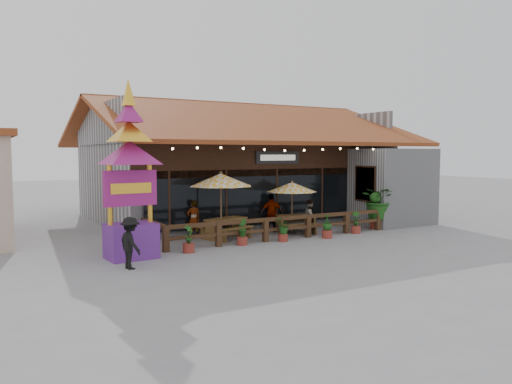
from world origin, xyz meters
TOP-DOWN VIEW (x-y plane):
  - ground at (0.00, 0.00)m, footprint 100.00×100.00m
  - restaurant_building at (0.26, 6.61)m, footprint 15.50×14.73m
  - patio_railing at (-2.25, -0.27)m, footprint 10.00×2.60m
  - umbrella_left at (-3.80, 0.70)m, footprint 2.75×2.75m
  - umbrella_right at (-0.48, 0.68)m, footprint 2.56×2.56m
  - picnic_table_left at (-3.49, 0.90)m, footprint 2.08×1.93m
  - picnic_table_right at (-0.31, 0.61)m, footprint 1.95×1.80m
  - thai_sign_tower at (-7.82, -0.92)m, footprint 2.43×2.43m
  - tropical_plant at (3.53, -0.18)m, footprint 2.11×2.14m
  - diner_a at (-4.56, 1.64)m, footprint 0.57×0.38m
  - diner_b at (0.09, 0.13)m, footprint 0.89×0.87m
  - diner_c at (-0.98, 1.49)m, footprint 1.04×0.79m
  - pedestrian at (-8.26, -2.38)m, footprint 0.74×1.08m
  - planter_a at (-5.86, -0.97)m, footprint 0.41×0.40m
  - planter_b at (-3.61, -0.66)m, footprint 0.39×0.39m
  - planter_c at (-1.89, -0.79)m, footprint 0.61×0.55m
  - planter_d at (0.04, -1.06)m, footprint 0.53×0.53m
  - planter_e at (1.84, -0.72)m, footprint 0.41×0.40m

SIDE VIEW (x-z plane):
  - ground at x=0.00m, z-range 0.00..0.00m
  - planter_e at x=1.84m, z-range -0.08..0.89m
  - planter_a at x=-5.86m, z-range -0.08..0.89m
  - planter_b at x=-3.61m, z-range -0.05..0.92m
  - planter_d at x=0.04m, z-range -0.02..0.97m
  - planter_c at x=-1.89m, z-range 0.06..0.95m
  - picnic_table_right at x=-0.31m, z-range 0.14..0.92m
  - picnic_table_left at x=-3.49m, z-range 0.14..0.96m
  - patio_railing at x=-2.25m, z-range 0.15..1.07m
  - diner_b at x=0.09m, z-range 0.00..1.45m
  - diner_a at x=-4.56m, z-range 0.00..1.52m
  - pedestrian at x=-8.26m, z-range 0.00..1.54m
  - diner_c at x=-0.98m, z-range 0.00..1.64m
  - tropical_plant at x=3.53m, z-range 0.16..2.40m
  - umbrella_right at x=-0.48m, z-range 0.83..3.07m
  - restaurant_building at x=0.26m, z-range -0.84..5.25m
  - umbrella_left at x=-3.80m, z-range 1.00..3.69m
  - thai_sign_tower at x=-7.82m, z-range 0.18..6.35m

